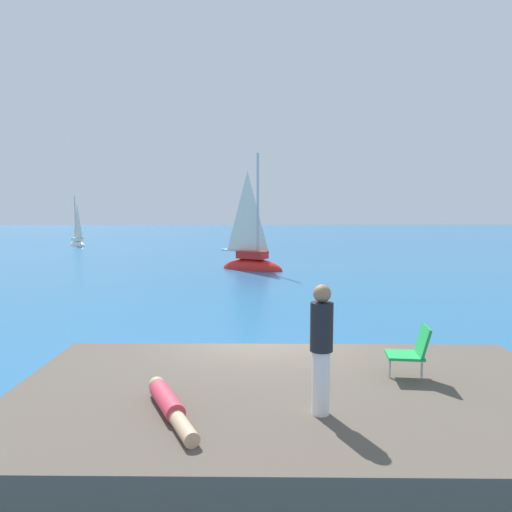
{
  "coord_description": "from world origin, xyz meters",
  "views": [
    {
      "loc": [
        -0.32,
        -9.46,
        3.56
      ],
      "look_at": [
        0.09,
        13.95,
        1.14
      ],
      "focal_mm": 34.63,
      "sensor_mm": 36.0,
      "label": 1
    }
  ],
  "objects_px": {
    "sailboat_near": "(252,263)",
    "beach_chair": "(413,349)",
    "person_sunbather": "(169,405)",
    "sailboat_far": "(77,243)",
    "person_standing": "(321,346)"
  },
  "relations": [
    {
      "from": "beach_chair",
      "to": "sailboat_near",
      "type": "bearing_deg",
      "value": -76.42
    },
    {
      "from": "person_sunbather",
      "to": "beach_chair",
      "type": "bearing_deg",
      "value": 86.21
    },
    {
      "from": "person_sunbather",
      "to": "person_standing",
      "type": "bearing_deg",
      "value": 65.93
    },
    {
      "from": "sailboat_near",
      "to": "beach_chair",
      "type": "height_order",
      "value": "sailboat_near"
    },
    {
      "from": "sailboat_near",
      "to": "beach_chair",
      "type": "distance_m",
      "value": 20.1
    },
    {
      "from": "person_standing",
      "to": "beach_chair",
      "type": "bearing_deg",
      "value": -157.65
    },
    {
      "from": "sailboat_far",
      "to": "beach_chair",
      "type": "xyz_separation_m",
      "value": [
        17.4,
        -36.42,
        1.17
      ]
    },
    {
      "from": "sailboat_far",
      "to": "person_sunbather",
      "type": "height_order",
      "value": "sailboat_far"
    },
    {
      "from": "sailboat_near",
      "to": "person_standing",
      "type": "xyz_separation_m",
      "value": [
        0.65,
        -21.18,
        1.47
      ]
    },
    {
      "from": "person_standing",
      "to": "person_sunbather",
      "type": "bearing_deg",
      "value": -17.05
    },
    {
      "from": "beach_chair",
      "to": "sailboat_far",
      "type": "bearing_deg",
      "value": -57.16
    },
    {
      "from": "person_sunbather",
      "to": "person_standing",
      "type": "distance_m",
      "value": 2.01
    },
    {
      "from": "sailboat_near",
      "to": "sailboat_far",
      "type": "xyz_separation_m",
      "value": [
        -15.2,
        16.47,
        -0.12
      ]
    },
    {
      "from": "sailboat_far",
      "to": "person_sunbather",
      "type": "xyz_separation_m",
      "value": [
        13.99,
        -37.62,
        0.84
      ]
    },
    {
      "from": "person_sunbather",
      "to": "sailboat_far",
      "type": "bearing_deg",
      "value": 177.19
    }
  ]
}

